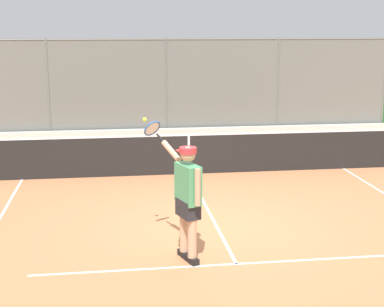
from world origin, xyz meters
TOP-DOWN VIEW (x-y plane):
  - ground_plane at (0.00, 0.00)m, footprint 60.00×60.00m
  - court_line_markings at (0.00, 1.87)m, footprint 7.64×9.64m
  - fence_backdrop at (0.00, -9.79)m, footprint 17.79×1.37m
  - tennis_net at (0.00, -3.67)m, footprint 9.82×0.09m
  - tennis_player at (0.69, 1.35)m, footprint 0.80×1.27m

SIDE VIEW (x-z plane):
  - ground_plane at x=0.00m, z-range 0.00..0.00m
  - court_line_markings at x=0.00m, z-range 0.00..0.01m
  - tennis_net at x=0.00m, z-range -0.04..1.03m
  - tennis_player at x=0.69m, z-range 0.01..2.01m
  - fence_backdrop at x=0.00m, z-range -0.14..2.87m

